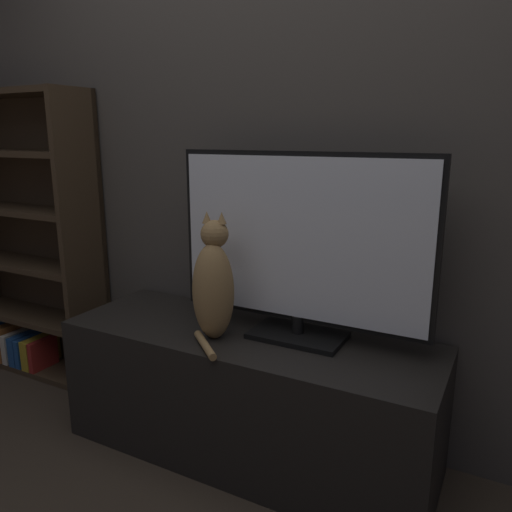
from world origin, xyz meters
name	(u,v)px	position (x,y,z in m)	size (l,w,h in m)	color
wall_back	(282,133)	(0.00, 1.22, 1.30)	(4.80, 0.05, 2.60)	#47423D
tv_stand	(248,394)	(0.00, 0.92, 0.26)	(1.51, 0.51, 0.53)	black
tv	(300,246)	(0.19, 0.98, 0.89)	(1.00, 0.22, 0.71)	black
cat	(214,286)	(-0.10, 0.83, 0.74)	(0.21, 0.28, 0.49)	#997547
bookshelf	(30,250)	(-1.46, 1.09, 0.68)	(0.90, 0.28, 1.51)	#3D2D1E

